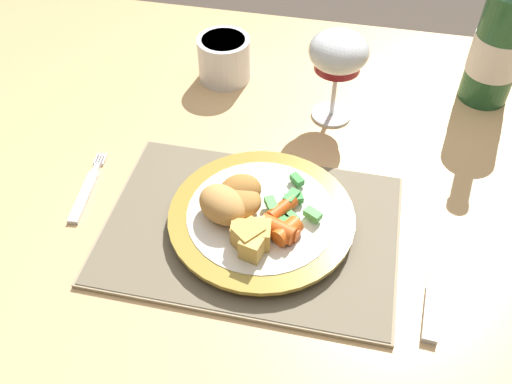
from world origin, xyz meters
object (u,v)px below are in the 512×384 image
(dining_table, at_px, (254,213))
(drinking_cup, at_px, (224,58))
(dinner_plate, at_px, (261,218))
(table_knife, at_px, (434,283))
(bottle, at_px, (501,39))
(fork, at_px, (86,191))
(wine_glass, at_px, (338,55))

(dining_table, bearing_deg, drinking_cup, 113.82)
(dinner_plate, relative_size, table_knife, 1.19)
(bottle, bearing_deg, dining_table, -141.78)
(fork, distance_m, wine_glass, 0.40)
(dining_table, xyz_separation_m, bottle, (0.32, 0.25, 0.19))
(dining_table, distance_m, dinner_plate, 0.14)
(fork, xyz_separation_m, table_knife, (0.46, -0.05, 0.00))
(bottle, height_order, drinking_cup, bottle)
(drinking_cup, bearing_deg, fork, -111.40)
(fork, relative_size, wine_glass, 0.92)
(dinner_plate, relative_size, wine_glass, 1.63)
(wine_glass, distance_m, bottle, 0.25)
(dinner_plate, height_order, fork, dinner_plate)
(table_knife, relative_size, bottle, 0.69)
(fork, xyz_separation_m, wine_glass, (0.30, 0.24, 0.11))
(dining_table, bearing_deg, fork, -159.10)
(fork, bearing_deg, wine_glass, 37.83)
(fork, relative_size, drinking_cup, 1.55)
(dinner_plate, height_order, table_knife, dinner_plate)
(dining_table, xyz_separation_m, table_knife, (0.25, -0.13, 0.08))
(dinner_plate, height_order, wine_glass, wine_glass)
(dining_table, distance_m, drinking_cup, 0.27)
(dinner_plate, relative_size, drinking_cup, 2.74)
(table_knife, xyz_separation_m, bottle, (0.08, 0.39, 0.10))
(fork, relative_size, bottle, 0.46)
(drinking_cup, bearing_deg, bottle, 4.85)
(wine_glass, bearing_deg, dining_table, -120.33)
(fork, xyz_separation_m, bottle, (0.53, 0.33, 0.10))
(wine_glass, height_order, drinking_cup, wine_glass)
(fork, distance_m, bottle, 0.64)
(dinner_plate, bearing_deg, table_knife, -11.53)
(fork, xyz_separation_m, drinking_cup, (0.12, 0.30, 0.04))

